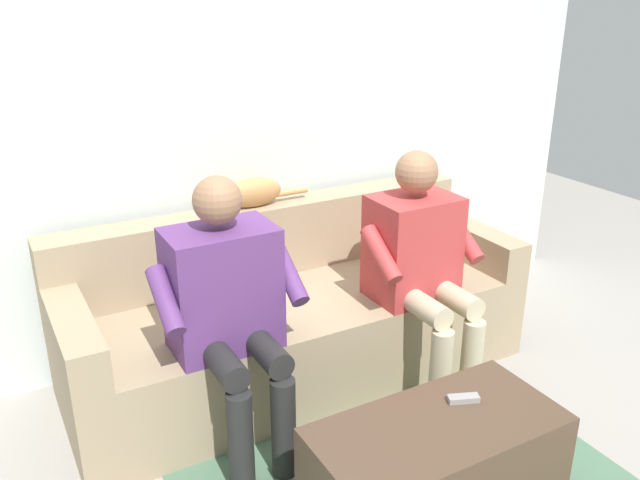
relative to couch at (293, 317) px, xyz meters
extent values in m
plane|color=gray|center=(0.00, 0.74, -0.29)|extent=(8.00, 8.00, 0.00)
cube|color=silver|center=(0.00, -0.46, 1.03)|extent=(4.31, 0.06, 2.64)
cube|color=#9E896B|center=(0.00, 0.14, -0.07)|extent=(1.92, 0.64, 0.44)
cube|color=#9E896B|center=(0.00, -0.27, 0.11)|extent=(2.23, 0.19, 0.80)
cube|color=#9E896B|center=(-1.04, 0.14, 0.02)|extent=(0.15, 0.64, 0.62)
cube|color=#9E896B|center=(1.04, 0.14, 0.02)|extent=(0.15, 0.64, 0.62)
cube|color=#4C3828|center=(0.00, 1.13, -0.09)|extent=(0.92, 0.45, 0.40)
cube|color=#B23838|center=(-0.48, 0.31, 0.39)|extent=(0.39, 0.29, 0.49)
sphere|color=#936B4C|center=(-0.48, 0.31, 0.76)|extent=(0.20, 0.20, 0.20)
cylinder|color=#C6B793|center=(-0.57, 0.49, 0.20)|extent=(0.11, 0.36, 0.11)
cylinder|color=#C6B793|center=(-0.39, 0.49, 0.20)|extent=(0.11, 0.36, 0.11)
cylinder|color=#C6B793|center=(-0.57, 0.68, -0.07)|extent=(0.10, 0.10, 0.44)
cylinder|color=#C6B793|center=(-0.39, 0.68, -0.07)|extent=(0.10, 0.10, 0.44)
cylinder|color=#B23838|center=(-0.71, 0.39, 0.43)|extent=(0.08, 0.27, 0.22)
cylinder|color=#B23838|center=(-0.24, 0.39, 0.43)|extent=(0.08, 0.27, 0.22)
cube|color=#5B3370|center=(0.48, 0.32, 0.40)|extent=(0.43, 0.27, 0.52)
sphere|color=#936B4C|center=(0.48, 0.32, 0.78)|extent=(0.19, 0.19, 0.19)
cylinder|color=black|center=(0.39, 0.50, 0.20)|extent=(0.11, 0.35, 0.11)
cylinder|color=black|center=(0.57, 0.50, 0.20)|extent=(0.11, 0.35, 0.11)
cylinder|color=black|center=(0.39, 0.68, -0.07)|extent=(0.10, 0.10, 0.44)
cylinder|color=black|center=(0.57, 0.68, -0.07)|extent=(0.10, 0.10, 0.44)
cylinder|color=#5B3370|center=(0.22, 0.40, 0.45)|extent=(0.08, 0.27, 0.22)
cylinder|color=#5B3370|center=(0.73, 0.40, 0.45)|extent=(0.08, 0.27, 0.22)
ellipsoid|color=#B7844C|center=(0.07, -0.27, 0.58)|extent=(0.29, 0.11, 0.15)
sphere|color=#B7844C|center=(0.24, -0.27, 0.60)|extent=(0.12, 0.12, 0.12)
cone|color=#B7844C|center=(0.24, -0.31, 0.65)|extent=(0.04, 0.04, 0.04)
cone|color=#B7844C|center=(0.24, -0.24, 0.65)|extent=(0.04, 0.04, 0.04)
cylinder|color=#B7844C|center=(-0.14, -0.27, 0.55)|extent=(0.18, 0.03, 0.03)
cube|color=gray|center=(-0.16, 1.07, 0.12)|extent=(0.12, 0.08, 0.02)
camera|label=1|loc=(1.29, 2.60, 1.55)|focal=36.88mm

